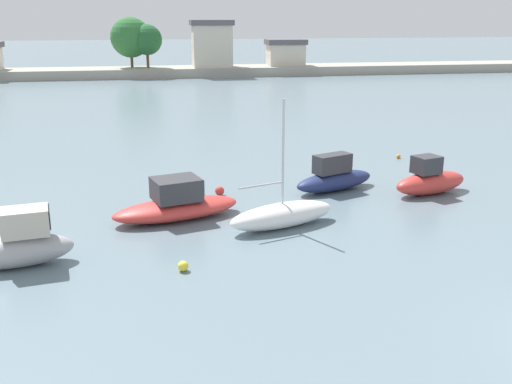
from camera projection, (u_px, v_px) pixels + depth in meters
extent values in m
ellipsoid|color=#9E9EA3|center=(13.00, 251.00, 19.14)|extent=(3.94, 1.90, 1.07)
cube|color=#BCB2A3|center=(25.00, 222.00, 19.00)|extent=(1.61, 1.27, 0.87)
cube|color=black|center=(49.00, 217.00, 19.21)|extent=(0.22, 0.95, 0.61)
ellipsoid|color=#C63833|center=(176.00, 209.00, 23.73)|extent=(5.53, 3.21, 0.80)
cube|color=#333338|center=(176.00, 189.00, 23.50)|extent=(2.14, 1.91, 0.88)
cube|color=black|center=(198.00, 184.00, 23.85)|extent=(0.43, 1.32, 0.62)
ellipsoid|color=white|center=(282.00, 215.00, 22.78)|extent=(4.67, 2.62, 0.94)
cylinder|color=silver|center=(283.00, 153.00, 22.06)|extent=(0.10, 0.10, 4.02)
cylinder|color=#B7B7BC|center=(261.00, 185.00, 21.96)|extent=(1.80, 0.66, 0.08)
ellipsoid|color=navy|center=(335.00, 181.00, 27.63)|extent=(4.48, 2.84, 0.87)
cube|color=#333338|center=(332.00, 163.00, 27.28)|extent=(1.96, 1.38, 0.86)
cube|color=black|center=(347.00, 159.00, 27.72)|extent=(0.33, 0.68, 0.61)
ellipsoid|color=#C63833|center=(431.00, 183.00, 27.05)|extent=(4.10, 2.39, 1.02)
cube|color=#333338|center=(427.00, 165.00, 26.64)|extent=(1.37, 1.22, 0.79)
cube|color=black|center=(436.00, 162.00, 26.87)|extent=(0.31, 0.83, 0.55)
sphere|color=red|center=(220.00, 191.00, 26.86)|extent=(0.42, 0.42, 0.42)
sphere|color=orange|center=(398.00, 156.00, 33.83)|extent=(0.25, 0.25, 0.25)
sphere|color=yellow|center=(183.00, 266.00, 18.89)|extent=(0.35, 0.35, 0.35)
cube|color=#9E998C|center=(223.00, 71.00, 80.71)|extent=(95.01, 6.39, 1.21)
cube|color=beige|center=(212.00, 46.00, 78.88)|extent=(5.13, 3.77, 5.43)
cube|color=#565156|center=(211.00, 23.00, 78.00)|extent=(5.64, 4.14, 0.70)
cube|color=beige|center=(286.00, 55.00, 81.71)|extent=(4.92, 3.27, 2.83)
cube|color=#565156|center=(286.00, 42.00, 81.20)|extent=(5.41, 3.60, 0.70)
cylinder|color=brown|center=(148.00, 60.00, 78.16)|extent=(0.36, 0.36, 2.03)
sphere|color=#235B2D|center=(147.00, 40.00, 77.41)|extent=(3.99, 3.99, 3.99)
cylinder|color=brown|center=(132.00, 61.00, 78.64)|extent=(0.36, 0.36, 1.80)
sphere|color=#2D6B33|center=(131.00, 37.00, 77.78)|extent=(5.26, 5.26, 5.26)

